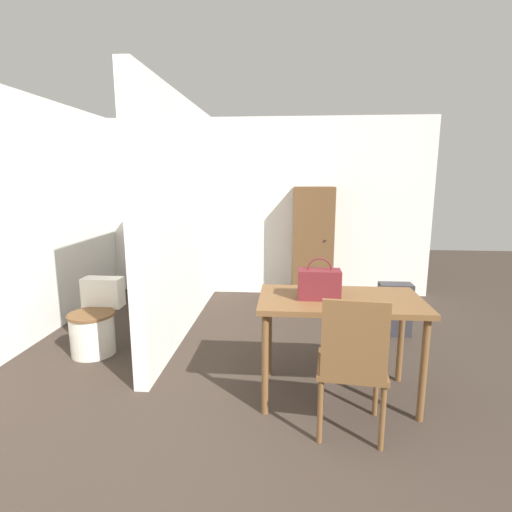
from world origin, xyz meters
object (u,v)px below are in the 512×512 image
object	(u,v)px
dining_table	(340,310)
wooden_cabinet	(313,244)
wooden_chair	(352,362)
toilet	(95,323)
space_heater	(394,309)
handbag	(319,284)

from	to	relation	value
dining_table	wooden_cabinet	bearing A→B (deg)	91.25
wooden_chair	toilet	xyz separation A→B (m)	(-2.28, 1.14, -0.24)
toilet	dining_table	bearing A→B (deg)	-16.05
dining_table	toilet	distance (m)	2.39
dining_table	space_heater	distance (m)	1.58
wooden_chair	wooden_cabinet	xyz separation A→B (m)	(-0.08, 3.08, 0.26)
handbag	dining_table	bearing A→B (deg)	9.15
toilet	handbag	xyz separation A→B (m)	(2.10, -0.68, 0.63)
wooden_cabinet	space_heater	size ratio (longest dim) A/B	2.74
wooden_chair	wooden_cabinet	world-z (taller)	wooden_cabinet
wooden_chair	handbag	xyz separation A→B (m)	(-0.19, 0.46, 0.39)
handbag	wooden_cabinet	size ratio (longest dim) A/B	0.20
toilet	space_heater	xyz separation A→B (m)	(3.02, 0.67, 0.00)
toilet	handbag	bearing A→B (deg)	-17.87
handbag	space_heater	world-z (taller)	handbag
space_heater	wooden_chair	bearing A→B (deg)	-112.14
wooden_chair	handbag	world-z (taller)	handbag
dining_table	wooden_cabinet	size ratio (longest dim) A/B	0.78
dining_table	wooden_chair	bearing A→B (deg)	-87.04
wooden_chair	toilet	bearing A→B (deg)	159.69
handbag	wooden_cabinet	xyz separation A→B (m)	(0.11, 2.62, -0.13)
dining_table	wooden_chair	xyz separation A→B (m)	(0.03, -0.49, -0.18)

